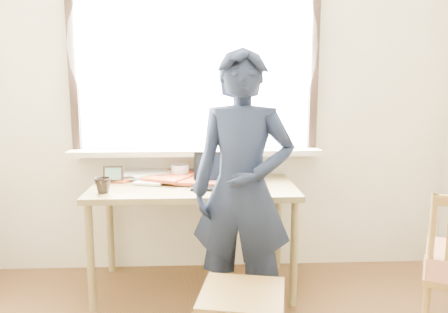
{
  "coord_description": "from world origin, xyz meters",
  "views": [
    {
      "loc": [
        -0.15,
        -1.29,
        1.43
      ],
      "look_at": [
        -0.04,
        0.95,
        1.05
      ],
      "focal_mm": 35.0,
      "sensor_mm": 36.0,
      "label": 1
    }
  ],
  "objects_px": {
    "mug_white": "(180,172)",
    "mug_dark": "(103,185)",
    "desk": "(194,196)",
    "person": "(242,191)",
    "laptop": "(216,178)",
    "work_chair": "(242,304)"
  },
  "relations": [
    {
      "from": "laptop",
      "to": "desk",
      "type": "bearing_deg",
      "value": 167.89
    },
    {
      "from": "person",
      "to": "laptop",
      "type": "bearing_deg",
      "value": 122.27
    },
    {
      "from": "laptop",
      "to": "work_chair",
      "type": "relative_size",
      "value": 0.71
    },
    {
      "from": "mug_dark",
      "to": "person",
      "type": "distance_m",
      "value": 0.91
    },
    {
      "from": "mug_white",
      "to": "mug_dark",
      "type": "relative_size",
      "value": 1.24
    },
    {
      "from": "desk",
      "to": "mug_dark",
      "type": "xyz_separation_m",
      "value": [
        -0.57,
        -0.19,
        0.13
      ]
    },
    {
      "from": "laptop",
      "to": "mug_white",
      "type": "relative_size",
      "value": 2.6
    },
    {
      "from": "work_chair",
      "to": "person",
      "type": "distance_m",
      "value": 0.65
    },
    {
      "from": "laptop",
      "to": "person",
      "type": "height_order",
      "value": "person"
    },
    {
      "from": "desk",
      "to": "person",
      "type": "bearing_deg",
      "value": -57.6
    },
    {
      "from": "mug_white",
      "to": "work_chair",
      "type": "bearing_deg",
      "value": -72.53
    },
    {
      "from": "mug_white",
      "to": "person",
      "type": "distance_m",
      "value": 0.78
    },
    {
      "from": "mug_dark",
      "to": "person",
      "type": "height_order",
      "value": "person"
    },
    {
      "from": "desk",
      "to": "work_chair",
      "type": "xyz_separation_m",
      "value": [
        0.25,
        -0.92,
        -0.31
      ]
    },
    {
      "from": "desk",
      "to": "mug_dark",
      "type": "distance_m",
      "value": 0.61
    },
    {
      "from": "work_chair",
      "to": "person",
      "type": "xyz_separation_m",
      "value": [
        0.04,
        0.46,
        0.46
      ]
    },
    {
      "from": "laptop",
      "to": "mug_white",
      "type": "xyz_separation_m",
      "value": [
        -0.26,
        0.24,
        -0.0
      ]
    },
    {
      "from": "laptop",
      "to": "person",
      "type": "bearing_deg",
      "value": -72.25
    },
    {
      "from": "laptop",
      "to": "mug_white",
      "type": "distance_m",
      "value": 0.36
    },
    {
      "from": "mug_dark",
      "to": "person",
      "type": "xyz_separation_m",
      "value": [
        0.86,
        -0.27,
        0.02
      ]
    },
    {
      "from": "mug_dark",
      "to": "mug_white",
      "type": "bearing_deg",
      "value": 40.37
    },
    {
      "from": "desk",
      "to": "work_chair",
      "type": "bearing_deg",
      "value": -74.56
    }
  ]
}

